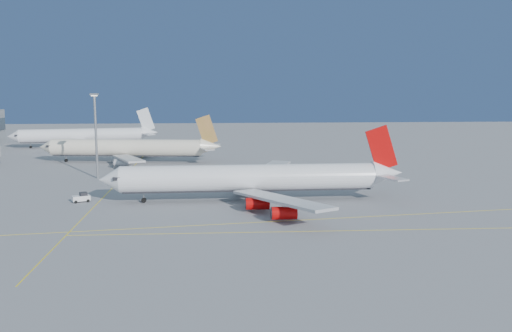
% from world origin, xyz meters
% --- Properties ---
extents(ground, '(500.00, 500.00, 0.00)m').
position_xyz_m(ground, '(0.00, 0.00, 0.00)').
color(ground, slate).
rests_on(ground, ground).
extents(taxiway_lines, '(118.86, 140.00, 0.02)m').
position_xyz_m(taxiway_lines, '(-14.71, 6.34, 0.01)').
color(taxiway_lines, yellow).
rests_on(taxiway_lines, ground).
extents(airliner_virgin, '(71.22, 64.06, 17.59)m').
position_xyz_m(airliner_virgin, '(-3.70, 13.94, 5.30)').
color(airliner_virgin, white).
rests_on(airliner_virgin, ground).
extents(airliner_etihad, '(62.83, 57.72, 16.39)m').
position_xyz_m(airliner_etihad, '(-42.29, 78.01, 4.99)').
color(airliner_etihad, beige).
rests_on(airliner_etihad, ground).
extents(airliner_third, '(60.52, 55.30, 16.25)m').
position_xyz_m(airliner_third, '(-68.06, 123.87, 4.92)').
color(airliner_third, white).
rests_on(airliner_third, ground).
extents(pushback_tug, '(4.42, 3.65, 2.22)m').
position_xyz_m(pushback_tug, '(-43.99, 14.96, 1.03)').
color(pushback_tug, white).
rests_on(pushback_tug, ground).
extents(light_mast, '(2.09, 2.09, 24.21)m').
position_xyz_m(light_mast, '(-46.88, 46.65, 14.29)').
color(light_mast, gray).
rests_on(light_mast, ground).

